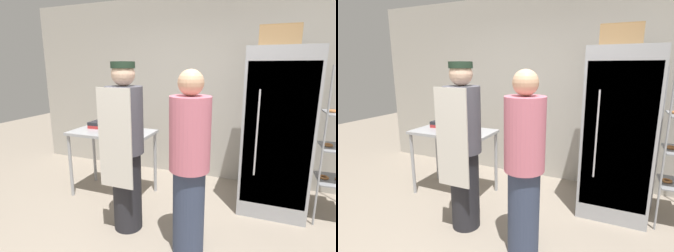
{
  "view_description": "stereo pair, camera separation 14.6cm",
  "coord_description": "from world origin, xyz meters",
  "views": [
    {
      "loc": [
        0.79,
        -1.81,
        1.73
      ],
      "look_at": [
        -0.18,
        0.74,
        1.12
      ],
      "focal_mm": 28.0,
      "sensor_mm": 36.0,
      "label": 1
    },
    {
      "loc": [
        0.92,
        -1.76,
        1.73
      ],
      "look_at": [
        -0.18,
        0.74,
        1.12
      ],
      "focal_mm": 28.0,
      "sensor_mm": 36.0,
      "label": 2
    }
  ],
  "objects": [
    {
      "name": "back_wall",
      "position": [
        0.0,
        2.2,
        1.39
      ],
      "size": [
        6.4,
        0.12,
        2.78
      ],
      "primitive_type": "cube",
      "color": "#ADA89E",
      "rests_on": "ground_plane"
    },
    {
      "name": "refrigerator",
      "position": [
        0.93,
        1.48,
        0.98
      ],
      "size": [
        0.75,
        0.75,
        1.95
      ],
      "color": "#9EA0A5",
      "rests_on": "ground_plane"
    },
    {
      "name": "prep_counter",
      "position": [
        -1.11,
        1.1,
        0.78
      ],
      "size": [
        1.09,
        0.6,
        0.89
      ],
      "color": "#9EA0A5",
      "rests_on": "ground_plane"
    },
    {
      "name": "donut_box",
      "position": [
        -0.82,
        1.01,
        0.94
      ],
      "size": [
        0.25,
        0.19,
        0.23
      ],
      "color": "silver",
      "rests_on": "prep_counter"
    },
    {
      "name": "blender_pitcher",
      "position": [
        -1.03,
        1.23,
        1.01
      ],
      "size": [
        0.14,
        0.14,
        0.27
      ],
      "color": "black",
      "rests_on": "prep_counter"
    },
    {
      "name": "binder_stack",
      "position": [
        -1.39,
        1.23,
        0.94
      ],
      "size": [
        0.27,
        0.25,
        0.09
      ],
      "color": "#B72D2D",
      "rests_on": "prep_counter"
    },
    {
      "name": "cardboard_storage_box",
      "position": [
        0.87,
        1.41,
        2.06
      ],
      "size": [
        0.43,
        0.28,
        0.23
      ],
      "color": "#937047",
      "rests_on": "refrigerator"
    },
    {
      "name": "person_baker",
      "position": [
        -0.54,
        0.46,
        0.93
      ],
      "size": [
        0.38,
        0.4,
        1.78
      ],
      "color": "#232328",
      "rests_on": "ground_plane"
    },
    {
      "name": "person_customer",
      "position": [
        0.19,
        0.32,
        0.88
      ],
      "size": [
        0.36,
        0.36,
        1.72
      ],
      "color": "#333D56",
      "rests_on": "ground_plane"
    }
  ]
}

